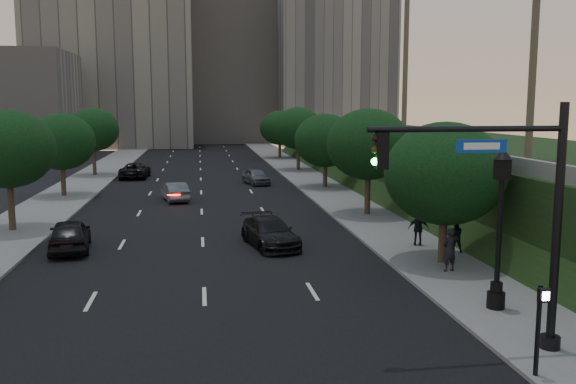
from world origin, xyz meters
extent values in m
plane|color=black|center=(0.00, 0.00, 0.00)|extent=(160.00, 160.00, 0.00)
cube|color=black|center=(0.00, 30.00, 0.01)|extent=(16.00, 140.00, 0.02)
cube|color=slate|center=(10.25, 30.00, 0.07)|extent=(4.50, 140.00, 0.15)
cube|color=slate|center=(-10.25, 30.00, 0.07)|extent=(4.50, 140.00, 0.15)
cube|color=black|center=(22.00, 28.00, 2.00)|extent=(18.00, 90.00, 4.00)
cube|color=slate|center=(13.50, 28.00, 4.35)|extent=(0.35, 90.00, 0.70)
cube|color=gray|center=(-14.00, 92.00, 16.00)|extent=(26.00, 20.00, 32.00)
cube|color=#A09993|center=(6.00, 102.00, 13.00)|extent=(22.00, 18.00, 26.00)
cube|color=gray|center=(24.00, 96.00, 18.00)|extent=(20.00, 22.00, 36.00)
cube|color=#A09993|center=(-26.00, 70.00, 7.00)|extent=(18.00, 16.00, 14.00)
cylinder|color=#38281C|center=(10.30, 8.00, 1.43)|extent=(0.36, 0.36, 2.86)
ellipsoid|color=black|center=(10.30, 8.00, 4.03)|extent=(5.20, 5.20, 4.42)
cylinder|color=#38281C|center=(10.30, 20.00, 1.61)|extent=(0.36, 0.36, 3.21)
ellipsoid|color=black|center=(10.30, 20.00, 4.53)|extent=(5.20, 5.20, 4.42)
cylinder|color=#38281C|center=(10.30, 33.00, 1.43)|extent=(0.36, 0.36, 2.86)
ellipsoid|color=black|center=(10.30, 33.00, 4.03)|extent=(5.20, 5.20, 4.42)
cylinder|color=#38281C|center=(10.30, 47.00, 1.61)|extent=(0.36, 0.36, 3.21)
ellipsoid|color=black|center=(10.30, 47.00, 4.53)|extent=(5.20, 5.20, 4.42)
cylinder|color=#38281C|center=(10.30, 62.00, 1.43)|extent=(0.36, 0.36, 2.86)
ellipsoid|color=black|center=(10.30, 62.00, 4.03)|extent=(5.20, 5.20, 4.42)
cylinder|color=#38281C|center=(-10.30, 18.00, 1.63)|extent=(0.36, 0.36, 3.26)
ellipsoid|color=black|center=(-10.30, 18.00, 4.59)|extent=(5.00, 5.00, 4.25)
cylinder|color=#38281C|center=(-10.30, 31.00, 1.50)|extent=(0.36, 0.36, 2.99)
ellipsoid|color=black|center=(-10.30, 31.00, 4.22)|extent=(5.00, 5.00, 4.25)
cylinder|color=#38281C|center=(-10.30, 45.00, 1.63)|extent=(0.36, 0.36, 3.26)
ellipsoid|color=black|center=(-10.30, 45.00, 4.59)|extent=(5.00, 5.00, 4.25)
cylinder|color=#4C4233|center=(17.50, 14.00, 10.00)|extent=(0.40, 0.40, 12.00)
cylinder|color=#4C4233|center=(16.00, 30.00, 11.25)|extent=(0.40, 0.40, 14.50)
cylinder|color=black|center=(9.57, -1.52, 3.50)|extent=(0.24, 0.24, 7.00)
cylinder|color=black|center=(9.57, -1.52, 0.25)|extent=(0.56, 0.56, 0.50)
cylinder|color=black|center=(6.87, -1.52, 6.30)|extent=(5.40, 0.16, 0.16)
cube|color=black|center=(4.57, -1.52, 5.75)|extent=(0.32, 0.22, 0.95)
sphere|color=black|center=(4.39, -1.52, 6.08)|extent=(0.20, 0.20, 0.20)
sphere|color=#3F2B0A|center=(4.39, -1.52, 5.78)|extent=(0.20, 0.20, 0.20)
sphere|color=#19F24C|center=(4.39, -1.52, 5.48)|extent=(0.20, 0.20, 0.20)
cube|color=#0C3F9F|center=(7.27, -1.52, 5.85)|extent=(1.40, 0.05, 0.35)
cylinder|color=black|center=(9.69, 1.91, 0.35)|extent=(0.60, 0.60, 0.70)
cylinder|color=black|center=(9.69, 1.91, 0.85)|extent=(0.40, 0.40, 0.40)
cylinder|color=black|center=(9.69, 1.91, 2.80)|extent=(0.18, 0.18, 3.60)
cube|color=black|center=(9.69, 1.91, 4.85)|extent=(0.42, 0.42, 0.70)
cone|color=black|center=(9.69, 1.91, 5.35)|extent=(0.64, 0.64, 0.35)
sphere|color=black|center=(9.69, 1.91, 5.55)|extent=(0.14, 0.14, 0.14)
cylinder|color=black|center=(8.22, -3.09, 1.25)|extent=(0.12, 0.12, 2.50)
cube|color=black|center=(8.22, -3.27, 2.30)|extent=(0.30, 0.14, 0.35)
cube|color=white|center=(8.22, -3.35, 2.30)|extent=(0.18, 0.02, 0.22)
imported|color=black|center=(-6.29, 13.09, 0.78)|extent=(2.43, 4.78, 1.56)
imported|color=#53565B|center=(-1.89, 27.99, 0.69)|extent=(2.29, 4.40, 1.38)
imported|color=black|center=(-6.20, 42.82, 0.74)|extent=(2.71, 5.46, 1.49)
imported|color=black|center=(3.28, 12.60, 0.71)|extent=(2.91, 5.17, 1.41)
imported|color=#56585E|center=(4.81, 36.55, 0.71)|extent=(2.56, 4.42, 1.41)
imported|color=black|center=(9.98, 6.51, 1.05)|extent=(0.76, 0.62, 1.81)
imported|color=black|center=(11.59, 9.63, 0.92)|extent=(0.88, 0.76, 1.54)
imported|color=black|center=(10.40, 11.21, 0.99)|extent=(1.05, 0.64, 1.67)
camera|label=1|loc=(-0.07, -16.61, 6.91)|focal=38.00mm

